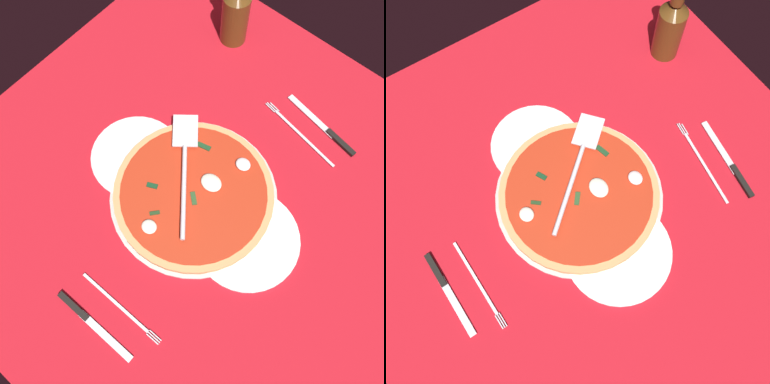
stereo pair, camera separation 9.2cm
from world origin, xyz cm
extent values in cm
cube|color=red|center=(0.00, 0.00, -0.40)|extent=(103.66, 103.66, 0.80)
cube|color=white|center=(-48.59, -3.24, 0.05)|extent=(6.48, 6.48, 0.10)
cube|color=white|center=(-48.59, 9.72, 0.05)|extent=(6.48, 6.48, 0.10)
cube|color=white|center=(-48.59, 22.68, 0.05)|extent=(6.48, 6.48, 0.10)
cube|color=silver|center=(-42.11, -9.72, 0.05)|extent=(6.48, 6.48, 0.10)
cube|color=white|center=(-42.11, 3.24, 0.05)|extent=(6.48, 6.48, 0.10)
cube|color=silver|center=(-42.11, 16.20, 0.05)|extent=(6.48, 6.48, 0.10)
cube|color=white|center=(-42.11, 29.16, 0.05)|extent=(6.48, 6.48, 0.10)
cube|color=silver|center=(-35.63, -16.20, 0.05)|extent=(6.48, 6.48, 0.10)
cube|color=white|center=(-35.63, -3.24, 0.05)|extent=(6.48, 6.48, 0.10)
cube|color=silver|center=(-35.63, 9.72, 0.05)|extent=(6.48, 6.48, 0.10)
cube|color=silver|center=(-35.63, 22.68, 0.05)|extent=(6.48, 6.48, 0.10)
cube|color=silver|center=(-35.63, 35.63, 0.05)|extent=(6.48, 6.48, 0.10)
cube|color=silver|center=(-29.16, -22.68, 0.05)|extent=(6.48, 6.48, 0.10)
cube|color=silver|center=(-29.16, -9.72, 0.05)|extent=(6.48, 6.48, 0.10)
cube|color=silver|center=(-29.16, 3.24, 0.05)|extent=(6.48, 6.48, 0.10)
cube|color=silver|center=(-29.16, 16.20, 0.05)|extent=(6.48, 6.48, 0.10)
cube|color=white|center=(-29.16, 29.16, 0.05)|extent=(6.48, 6.48, 0.10)
cube|color=silver|center=(-29.16, 42.11, 0.05)|extent=(6.48, 6.48, 0.10)
cube|color=silver|center=(-22.68, -29.16, 0.05)|extent=(6.48, 6.48, 0.10)
cube|color=silver|center=(-22.68, -16.20, 0.05)|extent=(6.48, 6.48, 0.10)
cube|color=silver|center=(-22.68, -3.24, 0.05)|extent=(6.48, 6.48, 0.10)
cube|color=white|center=(-22.68, 9.72, 0.05)|extent=(6.48, 6.48, 0.10)
cube|color=silver|center=(-22.68, 22.68, 0.05)|extent=(6.48, 6.48, 0.10)
cube|color=silver|center=(-22.68, 35.63, 0.05)|extent=(6.48, 6.48, 0.10)
cube|color=silver|center=(-22.68, 48.59, 0.05)|extent=(6.48, 6.48, 0.10)
cube|color=silver|center=(-16.20, -35.63, 0.05)|extent=(6.48, 6.48, 0.10)
cube|color=silver|center=(-16.20, -22.68, 0.05)|extent=(6.48, 6.48, 0.10)
cube|color=silver|center=(-16.20, -9.72, 0.05)|extent=(6.48, 6.48, 0.10)
cube|color=silver|center=(-16.20, 3.24, 0.05)|extent=(6.48, 6.48, 0.10)
cube|color=silver|center=(-16.20, 16.20, 0.05)|extent=(6.48, 6.48, 0.10)
cube|color=white|center=(-16.20, 29.16, 0.05)|extent=(6.48, 6.48, 0.10)
cube|color=silver|center=(-16.20, 42.11, 0.05)|extent=(6.48, 6.48, 0.10)
cube|color=white|center=(-9.72, -42.11, 0.05)|extent=(6.48, 6.48, 0.10)
cube|color=silver|center=(-9.72, -29.16, 0.05)|extent=(6.48, 6.48, 0.10)
cube|color=silver|center=(-9.72, -16.20, 0.05)|extent=(6.48, 6.48, 0.10)
cube|color=white|center=(-9.72, -3.24, 0.05)|extent=(6.48, 6.48, 0.10)
cube|color=white|center=(-9.72, 9.72, 0.05)|extent=(6.48, 6.48, 0.10)
cube|color=silver|center=(-9.72, 22.68, 0.05)|extent=(6.48, 6.48, 0.10)
cube|color=white|center=(-9.72, 35.63, 0.05)|extent=(6.48, 6.48, 0.10)
cube|color=white|center=(-9.72, 48.59, 0.05)|extent=(6.48, 6.48, 0.10)
cube|color=silver|center=(-3.24, -48.59, 0.05)|extent=(6.48, 6.48, 0.10)
cube|color=white|center=(-3.24, -35.63, 0.05)|extent=(6.48, 6.48, 0.10)
cube|color=silver|center=(-3.24, -22.68, 0.05)|extent=(6.48, 6.48, 0.10)
cube|color=white|center=(-3.24, -9.72, 0.05)|extent=(6.48, 6.48, 0.10)
cube|color=silver|center=(-3.24, 3.24, 0.05)|extent=(6.48, 6.48, 0.10)
cube|color=white|center=(-3.24, 16.20, 0.05)|extent=(6.48, 6.48, 0.10)
cube|color=silver|center=(-3.24, 29.16, 0.05)|extent=(6.48, 6.48, 0.10)
cube|color=white|center=(-3.24, 42.11, 0.05)|extent=(6.48, 6.48, 0.10)
cube|color=white|center=(3.24, -42.11, 0.05)|extent=(6.48, 6.48, 0.10)
cube|color=white|center=(3.24, -29.16, 0.05)|extent=(6.48, 6.48, 0.10)
cube|color=silver|center=(3.24, -16.20, 0.05)|extent=(6.48, 6.48, 0.10)
cube|color=silver|center=(3.24, -3.24, 0.05)|extent=(6.48, 6.48, 0.10)
cube|color=white|center=(3.24, 9.72, 0.05)|extent=(6.48, 6.48, 0.10)
cube|color=white|center=(3.24, 22.68, 0.05)|extent=(6.48, 6.48, 0.10)
cube|color=silver|center=(3.24, 35.63, 0.05)|extent=(6.48, 6.48, 0.10)
cube|color=white|center=(3.24, 48.59, 0.05)|extent=(6.48, 6.48, 0.10)
cube|color=white|center=(9.72, -35.63, 0.05)|extent=(6.48, 6.48, 0.10)
cube|color=silver|center=(9.72, -22.68, 0.05)|extent=(6.48, 6.48, 0.10)
cube|color=silver|center=(9.72, -9.72, 0.05)|extent=(6.48, 6.48, 0.10)
cube|color=silver|center=(9.72, 3.24, 0.05)|extent=(6.48, 6.48, 0.10)
cube|color=white|center=(9.72, 16.20, 0.05)|extent=(6.48, 6.48, 0.10)
cube|color=white|center=(9.72, 29.16, 0.05)|extent=(6.48, 6.48, 0.10)
cube|color=white|center=(9.72, 42.11, 0.05)|extent=(6.48, 6.48, 0.10)
cube|color=white|center=(16.20, -29.16, 0.05)|extent=(6.48, 6.48, 0.10)
cube|color=silver|center=(16.20, -16.20, 0.05)|extent=(6.48, 6.48, 0.10)
cube|color=white|center=(16.20, -3.24, 0.05)|extent=(6.48, 6.48, 0.10)
cube|color=white|center=(16.20, 9.72, 0.05)|extent=(6.48, 6.48, 0.10)
cube|color=silver|center=(16.20, 22.68, 0.05)|extent=(6.48, 6.48, 0.10)
cube|color=silver|center=(16.20, 35.63, 0.05)|extent=(6.48, 6.48, 0.10)
cube|color=white|center=(16.20, 48.59, 0.05)|extent=(6.48, 6.48, 0.10)
cube|color=silver|center=(22.68, -22.68, 0.05)|extent=(6.48, 6.48, 0.10)
cube|color=silver|center=(22.68, -9.72, 0.05)|extent=(6.48, 6.48, 0.10)
cube|color=white|center=(22.68, 3.24, 0.05)|extent=(6.48, 6.48, 0.10)
cube|color=white|center=(22.68, 16.20, 0.05)|extent=(6.48, 6.48, 0.10)
cube|color=silver|center=(22.68, 29.16, 0.05)|extent=(6.48, 6.48, 0.10)
cube|color=silver|center=(29.16, -16.20, 0.05)|extent=(6.48, 6.48, 0.10)
cube|color=silver|center=(29.16, -3.24, 0.05)|extent=(6.48, 6.48, 0.10)
cube|color=silver|center=(29.16, 9.72, 0.05)|extent=(6.48, 6.48, 0.10)
cube|color=white|center=(29.16, 22.68, 0.05)|extent=(6.48, 6.48, 0.10)
cube|color=silver|center=(35.63, -9.72, 0.05)|extent=(6.48, 6.48, 0.10)
cube|color=silver|center=(35.63, 3.24, 0.05)|extent=(6.48, 6.48, 0.10)
cube|color=white|center=(35.63, 16.20, 0.05)|extent=(6.48, 6.48, 0.10)
cube|color=silver|center=(42.11, -3.24, 0.05)|extent=(6.48, 6.48, 0.10)
cylinder|color=#B2BCB6|center=(-0.43, -1.49, 0.55)|extent=(36.17, 36.17, 0.90)
cylinder|color=white|center=(-15.81, -2.70, 0.60)|extent=(20.35, 20.35, 1.00)
cylinder|color=white|center=(14.71, -1.69, 0.60)|extent=(22.18, 22.18, 1.00)
cylinder|color=#E29A5D|center=(-0.43, -1.49, 1.70)|extent=(34.38, 34.38, 1.41)
cylinder|color=#B62C15|center=(-0.43, -1.49, 2.55)|extent=(31.44, 31.44, 0.30)
ellipsoid|color=silver|center=(1.61, 2.41, 3.28)|extent=(4.70, 3.83, 1.14)
ellipsoid|color=white|center=(4.09, 10.22, 3.27)|extent=(3.33, 2.96, 1.13)
ellipsoid|color=white|center=(-8.99, 7.04, 3.14)|extent=(2.90, 2.59, 0.87)
ellipsoid|color=white|center=(-1.82, -13.34, 3.19)|extent=(3.28, 2.95, 0.97)
cube|color=#294B25|center=(0.97, -2.61, 2.85)|extent=(2.90, 2.68, 0.30)
cube|color=#133D20|center=(-7.60, -6.15, 2.85)|extent=(2.58, 1.97, 0.30)
cube|color=#213C1B|center=(-3.04, -10.35, 2.85)|extent=(1.98, 2.14, 0.30)
cube|color=#1A4221|center=(-5.30, 8.20, 2.85)|extent=(3.34, 1.87, 0.30)
cube|color=silver|center=(-10.54, 8.05, 4.00)|extent=(9.36, 9.68, 0.30)
cylinder|color=silver|center=(-1.29, -3.11, 4.35)|extent=(14.17, 16.80, 1.00)
cube|color=white|center=(3.06, -31.57, 0.40)|extent=(18.31, 13.02, 0.60)
cube|color=silver|center=(3.01, -28.70, 0.83)|extent=(17.39, 0.86, 0.25)
cube|color=silver|center=(13.21, -28.99, 0.83)|extent=(3.00, 0.26, 0.25)
cube|color=silver|center=(13.20, -28.55, 0.83)|extent=(3.00, 0.26, 0.25)
cube|color=silver|center=(13.20, -28.11, 0.83)|extent=(3.00, 0.26, 0.25)
cube|color=black|center=(-2.64, -34.53, 1.10)|extent=(7.67, 1.31, 0.80)
cube|color=silver|center=(5.97, -34.40, 0.83)|extent=(13.42, 1.60, 0.25)
cube|color=white|center=(10.53, 28.24, 0.40)|extent=(20.85, 15.16, 0.60)
cube|color=silver|center=(10.07, 25.56, 0.83)|extent=(18.42, 3.75, 0.25)
cube|color=silver|center=(-0.49, 27.83, 0.83)|extent=(2.99, 0.73, 0.25)
cube|color=silver|center=(-0.56, 27.40, 0.83)|extent=(2.99, 0.73, 0.25)
cube|color=silver|center=(-0.64, 26.96, 0.83)|extent=(2.99, 0.73, 0.25)
cube|color=black|center=(17.02, 29.88, 1.10)|extent=(8.23, 2.57, 0.80)
cube|color=silver|center=(7.98, 31.44, 0.83)|extent=(14.29, 3.81, 0.25)
cylinder|color=#553414|center=(-20.52, 37.75, 6.73)|extent=(6.66, 6.66, 13.27)
camera|label=1|loc=(21.71, -27.30, 87.65)|focal=40.40mm
camera|label=2|loc=(27.82, -20.42, 87.65)|focal=40.40mm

